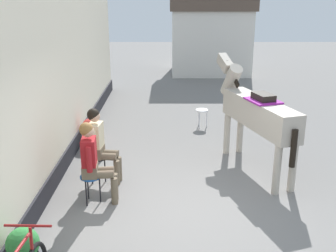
% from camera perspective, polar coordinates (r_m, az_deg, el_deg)
% --- Properties ---
extents(ground_plane, '(40.00, 40.00, 0.00)m').
position_cam_1_polar(ground_plane, '(9.27, 2.51, -2.66)').
color(ground_plane, slate).
extents(pub_facade_wall, '(0.34, 14.00, 3.40)m').
position_cam_1_polar(pub_facade_wall, '(7.68, -16.28, 4.17)').
color(pub_facade_wall, beige).
rests_on(pub_facade_wall, ground_plane).
extents(distant_cottage, '(3.40, 2.60, 3.50)m').
position_cam_1_polar(distant_cottage, '(17.49, 6.18, 13.24)').
color(distant_cottage, silver).
rests_on(distant_cottage, ground_plane).
extents(seated_visitor_near, '(0.61, 0.49, 1.39)m').
position_cam_1_polar(seated_visitor_near, '(6.63, -10.27, -4.55)').
color(seated_visitor_near, '#194C99').
rests_on(seated_visitor_near, ground_plane).
extents(seated_visitor_far, '(0.61, 0.49, 1.39)m').
position_cam_1_polar(seated_visitor_far, '(7.34, -9.45, -2.19)').
color(seated_visitor_far, black).
rests_on(seated_visitor_far, ground_plane).
extents(saddled_horse_center, '(1.18, 2.89, 2.06)m').
position_cam_1_polar(saddled_horse_center, '(7.87, 12.37, 1.97)').
color(saddled_horse_center, '#B2A899').
rests_on(saddled_horse_center, ground_plane).
extents(flower_planter_nearest, '(0.43, 0.43, 0.64)m').
position_cam_1_polar(flower_planter_nearest, '(5.43, -19.46, -16.22)').
color(flower_planter_nearest, '#4C4C51').
rests_on(flower_planter_nearest, ground_plane).
extents(flower_planter_farthest, '(0.43, 0.43, 0.64)m').
position_cam_1_polar(flower_planter_farthest, '(9.28, -10.60, -0.75)').
color(flower_planter_farthest, beige).
rests_on(flower_planter_farthest, ground_plane).
extents(spare_stool_white, '(0.32, 0.32, 0.46)m').
position_cam_1_polar(spare_stool_white, '(10.42, 4.94, 1.99)').
color(spare_stool_white, white).
rests_on(spare_stool_white, ground_plane).
extents(satchel_bag, '(0.30, 0.21, 0.20)m').
position_cam_1_polar(satchel_bag, '(8.51, -10.08, -4.18)').
color(satchel_bag, black).
rests_on(satchel_bag, ground_plane).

